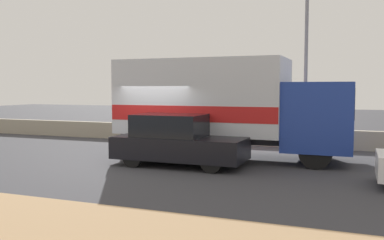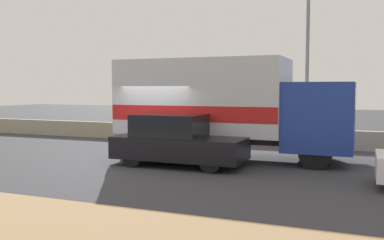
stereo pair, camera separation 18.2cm
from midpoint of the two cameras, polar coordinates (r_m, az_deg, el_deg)
ground_plane at (r=13.99m, az=-6.62°, el=-5.76°), size 80.00×80.00×0.00m
stone_wall_backdrop at (r=19.06m, az=1.29°, el=-1.90°), size 60.00×0.35×0.77m
street_lamp at (r=17.65m, az=14.72°, el=10.21°), size 0.56×0.28×7.49m
box_truck at (r=14.87m, az=3.71°, el=2.08°), size 7.95×2.61×3.42m
car_hatchback at (r=13.39m, az=-2.40°, el=-2.81°), size 4.12×1.71×1.62m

